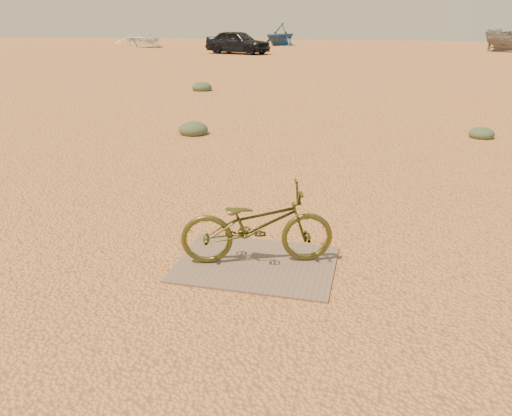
% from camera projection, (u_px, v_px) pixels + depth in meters
% --- Properties ---
extents(ground, '(120.00, 120.00, 0.00)m').
position_uv_depth(ground, '(279.00, 254.00, 5.41)').
color(ground, '#E19B56').
rests_on(ground, ground).
extents(plywood_board, '(1.61, 1.18, 0.02)m').
position_uv_depth(plywood_board, '(256.00, 264.00, 5.17)').
color(plywood_board, '#725C4E').
rests_on(plywood_board, ground).
extents(bicycle, '(1.65, 0.97, 0.82)m').
position_uv_depth(bicycle, '(257.00, 225.00, 5.07)').
color(bicycle, '#454819').
rests_on(bicycle, plywood_board).
extents(car, '(5.18, 3.26, 1.64)m').
position_uv_depth(car, '(238.00, 42.00, 36.23)').
color(car, black).
rests_on(car, ground).
extents(boat_near_left, '(7.06, 7.15, 1.22)m').
position_uv_depth(boat_near_left, '(143.00, 40.00, 45.55)').
color(boat_near_left, white).
rests_on(boat_near_left, ground).
extents(boat_far_left, '(4.86, 5.08, 2.07)m').
position_uv_depth(boat_far_left, '(280.00, 34.00, 47.76)').
color(boat_far_left, '#2C567E').
rests_on(boat_far_left, ground).
extents(kale_a, '(0.65, 0.65, 0.36)m').
position_uv_depth(kale_a, '(194.00, 134.00, 11.06)').
color(kale_a, '#496242').
rests_on(kale_a, ground).
extents(kale_b, '(0.52, 0.52, 0.29)m').
position_uv_depth(kale_b, '(481.00, 138.00, 10.72)').
color(kale_b, '#496242').
rests_on(kale_b, ground).
extents(kale_c, '(0.71, 0.71, 0.39)m').
position_uv_depth(kale_c, '(202.00, 90.00, 17.80)').
color(kale_c, '#496242').
rests_on(kale_c, ground).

